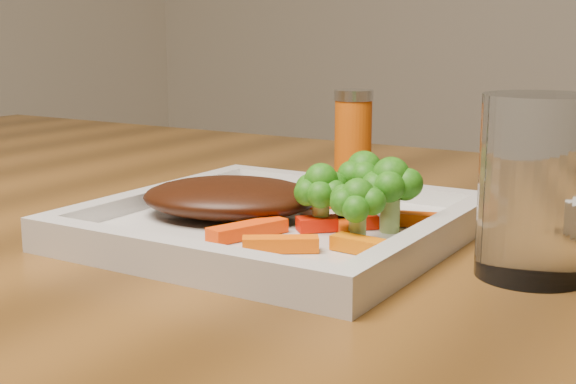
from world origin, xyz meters
The scene contains 15 objects.
plate centered at (-0.08, -0.16, 0.76)m, with size 0.27×0.27×0.01m, color silver.
steak centered at (-0.12, -0.16, 0.78)m, with size 0.14×0.11×0.03m, color #371508.
broccoli_0 centered at (-0.02, -0.12, 0.80)m, with size 0.05×0.05×0.07m, color #265E0F, non-canonical shape.
broccoli_1 centered at (0.01, -0.14, 0.79)m, with size 0.05×0.05×0.06m, color #3C7413, non-canonical shape.
broccoli_2 centered at (0.01, -0.19, 0.79)m, with size 0.04×0.04×0.06m, color #1B5C0F, non-canonical shape.
broccoli_3 centered at (-0.04, -0.16, 0.79)m, with size 0.05×0.05×0.06m, color #216911, non-canonical shape.
carrot_0 centered at (-0.03, -0.23, 0.77)m, with size 0.05×0.01×0.01m, color #FA5E04.
carrot_1 centered at (0.03, -0.20, 0.77)m, with size 0.06×0.02×0.01m, color #DD6603.
carrot_2 centered at (-0.07, -0.21, 0.77)m, with size 0.06×0.02×0.01m, color #F93E04.
carrot_3 centered at (0.03, -0.11, 0.77)m, with size 0.05×0.01×0.01m, color #D14203.
carrot_4 centered at (-0.07, -0.09, 0.77)m, with size 0.05×0.01×0.01m, color #F03303.
carrot_5 centered at (-0.01, -0.17, 0.77)m, with size 0.05×0.01×0.01m, color #CB3303.
carrot_6 centered at (-0.02, -0.16, 0.77)m, with size 0.06×0.02×0.01m, color red.
spice_shaker centered at (-0.16, 0.14, 0.80)m, with size 0.04×0.04×0.09m, color #C5530A.
drinking_glass centered at (0.12, -0.16, 0.81)m, with size 0.07×0.07×0.12m, color white.
Camera 1 is at (0.25, -0.67, 0.91)m, focal length 50.00 mm.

